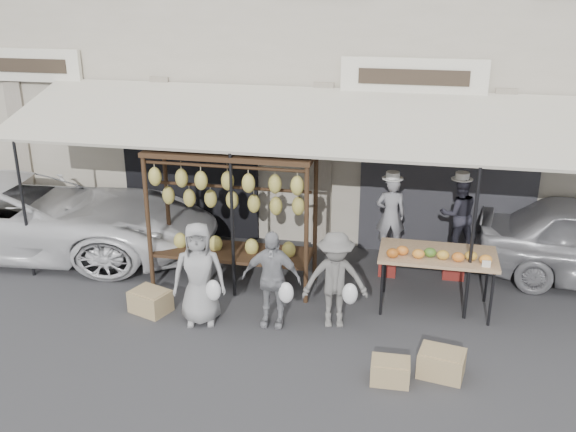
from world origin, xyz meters
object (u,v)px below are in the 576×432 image
(vendor_right, at_px, (459,214))
(customer_right, at_px, (335,280))
(crate_far, at_px, (150,301))
(produce_table, at_px, (438,256))
(customer_left, at_px, (199,274))
(van, at_px, (8,196))
(customer_mid, at_px, (271,279))
(crate_near_a, at_px, (390,371))
(banana_rack, at_px, (231,193))
(crate_near_b, at_px, (441,363))
(vendor_left, at_px, (390,215))

(vendor_right, relative_size, customer_right, 0.87)
(vendor_right, height_order, crate_far, vendor_right)
(produce_table, xyz_separation_m, customer_left, (-3.30, -1.05, -0.12))
(van, bearing_deg, customer_mid, -113.17)
(vendor_right, distance_m, crate_far, 5.03)
(customer_mid, relative_size, crate_near_a, 3.03)
(vendor_right, relative_size, customer_left, 0.82)
(van, bearing_deg, customer_right, -109.43)
(crate_near_a, bearing_deg, banana_rack, 140.77)
(customer_mid, xyz_separation_m, crate_far, (-1.85, -0.01, -0.55))
(crate_near_a, relative_size, crate_near_b, 0.86)
(vendor_left, bearing_deg, crate_near_a, 86.20)
(banana_rack, relative_size, crate_near_a, 5.50)
(customer_right, bearing_deg, crate_near_b, -44.50)
(customer_mid, bearing_deg, customer_right, 7.95)
(vendor_right, height_order, crate_near_a, vendor_right)
(customer_left, bearing_deg, vendor_left, 24.95)
(vendor_left, bearing_deg, banana_rack, 12.37)
(banana_rack, relative_size, crate_near_b, 4.71)
(crate_near_b, bearing_deg, produce_table, 93.02)
(crate_far, bearing_deg, customer_left, -8.68)
(banana_rack, distance_m, customer_right, 2.18)
(crate_near_b, relative_size, van, 0.11)
(vendor_left, height_order, crate_near_a, vendor_left)
(customer_mid, bearing_deg, crate_near_a, -32.92)
(vendor_left, height_order, vendor_right, vendor_right)
(crate_far, bearing_deg, crate_near_a, -16.17)
(produce_table, relative_size, customer_left, 1.12)
(customer_left, bearing_deg, customer_right, -6.36)
(banana_rack, distance_m, crate_near_a, 3.69)
(customer_mid, height_order, crate_near_b, customer_mid)
(crate_near_a, height_order, van, van)
(customer_left, distance_m, crate_near_b, 3.50)
(produce_table, relative_size, customer_mid, 1.19)
(vendor_right, distance_m, customer_left, 4.28)
(customer_right, height_order, crate_far, customer_right)
(banana_rack, height_order, crate_far, banana_rack)
(customer_right, bearing_deg, crate_far, 171.34)
(produce_table, relative_size, van, 0.34)
(crate_near_b, bearing_deg, crate_near_a, -156.75)
(produce_table, xyz_separation_m, crate_far, (-4.13, -0.92, -0.71))
(vendor_right, bearing_deg, vendor_left, -7.04)
(vendor_right, bearing_deg, van, -10.39)
(banana_rack, bearing_deg, van, 172.82)
(customer_right, xyz_separation_m, crate_far, (-2.74, -0.16, -0.55))
(customer_right, height_order, van, van)
(produce_table, relative_size, customer_right, 1.19)
(customer_left, relative_size, crate_far, 2.76)
(banana_rack, height_order, crate_near_a, banana_rack)
(banana_rack, xyz_separation_m, vendor_left, (2.41, 0.90, -0.50))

